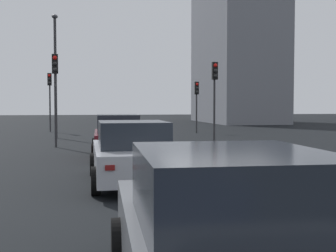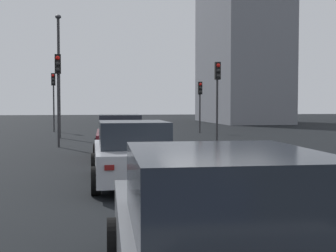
# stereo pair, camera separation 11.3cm
# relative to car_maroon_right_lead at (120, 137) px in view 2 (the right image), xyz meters

# --- Properties ---
(ground_plane) EXTENTS (160.00, 160.00, 0.20)m
(ground_plane) POSITION_rel_car_maroon_right_lead_xyz_m (-8.09, -1.65, -0.88)
(ground_plane) COLOR black
(car_maroon_right_lead) EXTENTS (4.39, 2.03, 1.64)m
(car_maroon_right_lead) POSITION_rel_car_maroon_right_lead_xyz_m (0.00, 0.00, 0.00)
(car_maroon_right_lead) COLOR #510F16
(car_maroon_right_lead) RESTS_ON ground_plane
(car_silver_right_second) EXTENTS (4.46, 2.10, 1.59)m
(car_silver_right_second) POSITION_rel_car_maroon_right_lead_xyz_m (-5.71, 0.03, -0.02)
(car_silver_right_second) COLOR #A8AAB2
(car_silver_right_second) RESTS_ON ground_plane
(car_grey_right_third) EXTENTS (4.43, 2.16, 1.61)m
(car_grey_right_third) POSITION_rel_car_maroon_right_lead_xyz_m (-12.99, -0.10, -0.01)
(car_grey_right_third) COLOR slate
(car_grey_right_third) RESTS_ON ground_plane
(traffic_light_near_left) EXTENTS (0.32, 0.29, 3.64)m
(traffic_light_near_left) POSITION_rel_car_maroon_right_lead_xyz_m (13.56, -6.55, 1.85)
(traffic_light_near_left) COLOR #2D2D30
(traffic_light_near_left) RESTS_ON ground_plane
(traffic_light_near_right) EXTENTS (0.32, 0.29, 4.32)m
(traffic_light_near_right) POSITION_rel_car_maroon_right_lead_xyz_m (16.53, 3.81, 2.32)
(traffic_light_near_right) COLOR #2D2D30
(traffic_light_near_right) RESTS_ON ground_plane
(traffic_light_far_left) EXTENTS (0.32, 0.29, 4.36)m
(traffic_light_far_left) POSITION_rel_car_maroon_right_lead_xyz_m (4.36, 2.59, 2.34)
(traffic_light_far_left) COLOR #2D2D30
(traffic_light_far_left) RESTS_ON ground_plane
(traffic_light_far_right) EXTENTS (0.32, 0.28, 4.20)m
(traffic_light_far_right) POSITION_rel_car_maroon_right_lead_xyz_m (5.11, -5.36, 2.24)
(traffic_light_far_right) COLOR #2D2D30
(traffic_light_far_right) RESTS_ON ground_plane
(street_lamp_kerbside) EXTENTS (0.56, 0.36, 7.37)m
(street_lamp_kerbside) POSITION_rel_car_maroon_right_lead_xyz_m (10.37, 2.97, 3.56)
(street_lamp_kerbside) COLOR #2D2D30
(street_lamp_kerbside) RESTS_ON ground_plane
(building_facade_left) EXTENTS (14.70, 6.96, 15.97)m
(building_facade_left) POSITION_rel_car_maroon_right_lead_xyz_m (31.29, -15.65, 7.20)
(building_facade_left) COLOR slate
(building_facade_left) RESTS_ON ground_plane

